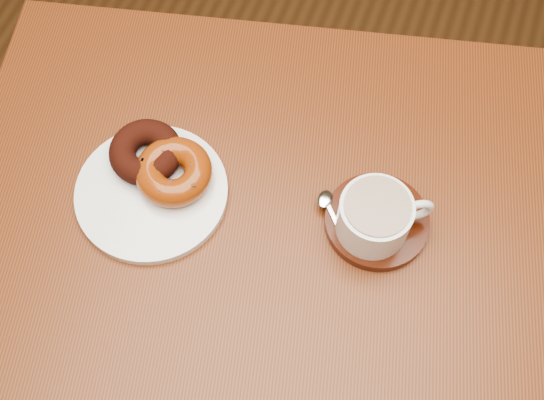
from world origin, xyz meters
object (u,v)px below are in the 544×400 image
(saucer, at_px, (377,221))
(coffee_cup, at_px, (376,217))
(cafe_table, at_px, (260,238))
(donut_plate, at_px, (152,192))

(saucer, xyz_separation_m, coffee_cup, (-0.00, -0.01, 0.04))
(cafe_table, bearing_deg, coffee_cup, -9.61)
(coffee_cup, bearing_deg, cafe_table, 154.53)
(cafe_table, bearing_deg, saucer, -4.82)
(cafe_table, height_order, coffee_cup, coffee_cup)
(cafe_table, distance_m, coffee_cup, 0.25)
(donut_plate, xyz_separation_m, coffee_cup, (0.32, 0.05, 0.04))
(donut_plate, bearing_deg, coffee_cup, 9.09)
(saucer, height_order, coffee_cup, coffee_cup)
(cafe_table, height_order, saucer, saucer)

